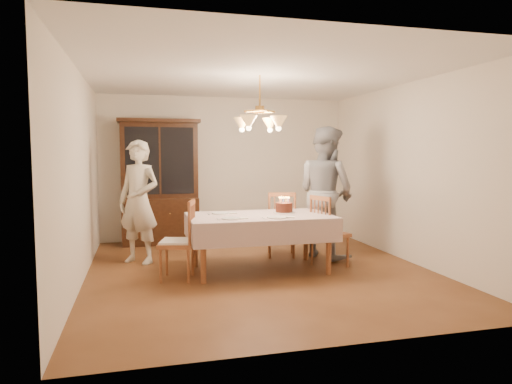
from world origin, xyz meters
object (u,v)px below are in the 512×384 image
object	(u,v)px
elderly_woman	(139,202)
birthday_cake	(284,208)
china_hutch	(160,184)
dining_table	(260,220)
chair_far_side	(281,228)

from	to	relation	value
elderly_woman	birthday_cake	world-z (taller)	elderly_woman
elderly_woman	china_hutch	bearing A→B (deg)	112.01
dining_table	chair_far_side	world-z (taller)	chair_far_side
dining_table	birthday_cake	xyz separation A→B (m)	(0.38, 0.10, 0.14)
china_hutch	chair_far_side	world-z (taller)	china_hutch
chair_far_side	birthday_cake	distance (m)	0.77
chair_far_side	elderly_woman	xyz separation A→B (m)	(-2.11, 0.12, 0.44)
dining_table	china_hutch	bearing A→B (deg)	118.19
china_hutch	elderly_woman	xyz separation A→B (m)	(-0.36, -1.39, -0.15)
china_hutch	birthday_cake	world-z (taller)	china_hutch
china_hutch	birthday_cake	bearing A→B (deg)	-53.63
dining_table	elderly_woman	world-z (taller)	elderly_woman
elderly_woman	birthday_cake	xyz separation A→B (m)	(1.94, -0.76, -0.06)
chair_far_side	birthday_cake	bearing A→B (deg)	-104.32
birthday_cake	chair_far_side	bearing A→B (deg)	75.68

